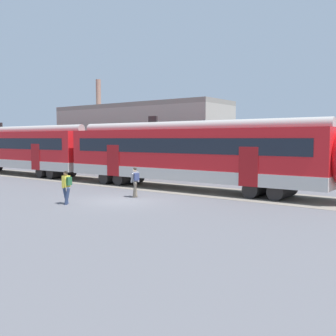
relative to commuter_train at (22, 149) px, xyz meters
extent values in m
plane|color=#515156|center=(17.67, -5.75, -2.25)|extent=(160.00, 160.00, 0.00)
cube|color=slate|center=(6.81, 0.01, -2.25)|extent=(80.00, 4.40, 0.01)
cube|color=#B7B2AD|center=(17.81, 0.01, -1.20)|extent=(18.00, 3.06, 0.70)
cube|color=red|center=(17.81, 0.01, 0.35)|extent=(18.00, 3.00, 2.40)
cube|color=black|center=(17.81, -1.51, 0.55)|extent=(16.56, 0.03, 0.90)
cube|color=maroon|center=(22.76, -1.51, -0.50)|extent=(1.10, 0.04, 2.10)
cube|color=maroon|center=(12.86, -1.51, -0.50)|extent=(1.10, 0.04, 2.10)
cylinder|color=#9C9793|center=(17.81, 0.01, 1.73)|extent=(17.64, 0.70, 0.70)
cube|color=black|center=(15.11, 0.01, 2.28)|extent=(0.70, 0.12, 0.40)
cylinder|color=black|center=(24.09, 0.01, -1.80)|extent=(0.90, 2.40, 0.90)
cylinder|color=black|center=(22.69, 0.01, -1.80)|extent=(0.90, 2.40, 0.90)
cylinder|color=black|center=(12.93, 0.01, -1.80)|extent=(0.90, 2.40, 0.90)
cylinder|color=black|center=(11.53, 0.01, -1.80)|extent=(0.90, 2.40, 0.90)
cube|color=#B7B2AD|center=(-0.79, 0.01, -1.20)|extent=(18.00, 3.06, 0.70)
cube|color=red|center=(-0.79, 0.01, 0.35)|extent=(18.00, 3.00, 2.40)
cube|color=black|center=(-0.79, -1.51, 0.55)|extent=(16.56, 0.03, 0.90)
cube|color=maroon|center=(4.16, -1.51, -0.50)|extent=(1.10, 0.04, 2.10)
cylinder|color=#9C9793|center=(-0.79, 0.01, 1.73)|extent=(17.64, 0.70, 0.70)
cube|color=black|center=(-3.49, 0.01, 2.28)|extent=(0.70, 0.12, 0.40)
cylinder|color=black|center=(5.49, 0.01, -1.80)|extent=(0.90, 2.40, 0.90)
cylinder|color=black|center=(4.09, 0.01, -1.80)|extent=(0.90, 2.40, 0.90)
cylinder|color=navy|center=(16.09, -8.15, -1.82)|extent=(0.37, 0.20, 0.87)
cylinder|color=navy|center=(16.39, -8.29, -1.82)|extent=(0.37, 0.20, 0.87)
cube|color=gold|center=(16.24, -8.22, -1.11)|extent=(0.29, 0.39, 0.56)
cylinder|color=gold|center=(16.35, -8.43, -1.16)|extent=(0.26, 0.12, 0.52)
cylinder|color=gold|center=(16.13, -8.01, -1.16)|extent=(0.26, 0.12, 0.52)
sphere|color=brown|center=(16.22, -8.22, -0.72)|extent=(0.22, 0.22, 0.22)
sphere|color=black|center=(16.24, -8.22, -0.69)|extent=(0.20, 0.20, 0.20)
cube|color=#235633|center=(16.42, -8.20, -1.09)|extent=(0.20, 0.30, 0.40)
cylinder|color=#6B6051|center=(17.34, -4.35, -1.82)|extent=(0.38, 0.27, 0.87)
cylinder|color=#6B6051|center=(17.53, -4.63, -1.82)|extent=(0.38, 0.27, 0.87)
cube|color=gray|center=(17.44, -4.49, -1.11)|extent=(0.36, 0.42, 0.56)
cylinder|color=gray|center=(17.43, -4.72, -1.16)|extent=(0.26, 0.18, 0.52)
cylinder|color=gray|center=(17.45, -4.26, -1.16)|extent=(0.26, 0.18, 0.52)
sphere|color=beige|center=(17.42, -4.48, -0.72)|extent=(0.22, 0.22, 0.22)
sphere|color=black|center=(17.44, -4.49, -0.69)|extent=(0.20, 0.20, 0.20)
cube|color=navy|center=(17.60, -4.56, -1.09)|extent=(0.26, 0.32, 0.40)
cube|color=gray|center=(7.26, 7.61, 0.75)|extent=(17.74, 5.00, 6.00)
cube|color=gray|center=(7.26, 7.61, 3.95)|extent=(17.74, 5.00, 0.40)
cylinder|color=#8C6656|center=(1.94, 7.61, 5.35)|extent=(0.50, 0.50, 3.20)
camera|label=1|loc=(31.61, -20.62, 0.99)|focal=42.00mm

